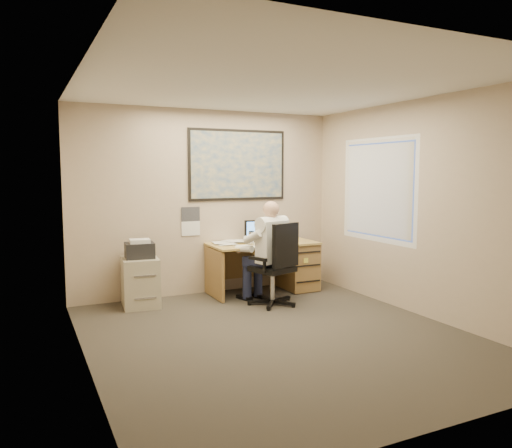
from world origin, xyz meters
name	(u,v)px	position (x,y,z in m)	size (l,w,h in m)	color
room_shell	(279,214)	(0.00, 0.00, 1.35)	(4.00, 4.50, 2.70)	#343028
desk	(282,261)	(1.07, 1.90, 0.44)	(1.60, 0.97, 1.07)	tan
world_map	(238,165)	(0.49, 2.23, 1.90)	(1.56, 0.03, 1.06)	#1E4C93
wall_calendar	(191,221)	(-0.26, 2.24, 1.08)	(0.28, 0.01, 0.42)	white
window_blinds	(378,190)	(1.97, 0.80, 1.55)	(0.06, 1.40, 1.30)	beige
filing_cabinet	(140,277)	(-1.09, 1.91, 0.39)	(0.52, 0.60, 0.91)	#B0A88E
office_chair	(273,281)	(0.53, 1.15, 0.33)	(0.85, 0.85, 1.13)	black
person	(271,253)	(0.55, 1.23, 0.70)	(0.58, 0.83, 1.41)	white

